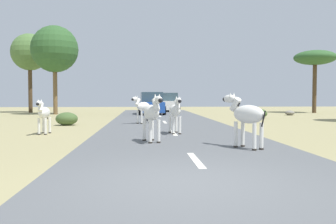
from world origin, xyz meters
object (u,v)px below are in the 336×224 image
at_px(car_0, 167,103).
at_px(car_1, 151,104).
at_px(rock_1, 290,113).
at_px(zebra_2, 44,113).
at_px(tree_4, 55,49).
at_px(tree_1, 30,53).
at_px(bush_1, 259,113).
at_px(tree_2, 315,59).
at_px(zebra_4, 152,113).
at_px(zebra_1, 246,115).
at_px(zebra_3, 142,107).
at_px(bush_4, 67,119).
at_px(zebra_0, 175,111).

relative_size(car_0, car_1, 1.01).
bearing_deg(rock_1, car_0, 141.18).
height_order(zebra_2, tree_4, tree_4).
height_order(tree_1, bush_1, tree_1).
relative_size(zebra_2, bush_1, 1.38).
xyz_separation_m(zebra_2, tree_2, (18.88, 17.11, 3.97)).
bearing_deg(car_0, car_1, -109.80).
relative_size(zebra_2, tree_2, 0.26).
bearing_deg(car_1, zebra_4, -93.78).
xyz_separation_m(tree_2, rock_1, (-3.76, -3.80, -4.59)).
relative_size(zebra_1, tree_1, 0.22).
xyz_separation_m(tree_1, tree_4, (3.01, -3.46, -0.13)).
relative_size(zebra_3, zebra_4, 0.94).
bearing_deg(bush_4, tree_4, 105.83).
bearing_deg(rock_1, tree_4, 172.10).
bearing_deg(zebra_3, tree_4, -20.53).
xyz_separation_m(bush_1, rock_1, (3.54, 3.55, -0.13)).
distance_m(bush_4, rock_1, 17.58).
distance_m(zebra_0, tree_1, 23.33).
relative_size(tree_4, bush_4, 6.50).
bearing_deg(zebra_4, tree_2, -141.60).
distance_m(zebra_1, rock_1, 19.82).
relative_size(tree_1, tree_4, 0.99).
xyz_separation_m(car_1, tree_1, (-10.74, 4.59, 4.51)).
bearing_deg(tree_1, tree_4, -49.02).
bearing_deg(zebra_4, zebra_1, 134.17).
xyz_separation_m(tree_2, bush_4, (-18.92, -12.71, -4.45)).
distance_m(zebra_1, zebra_2, 8.05).
distance_m(zebra_4, bush_1, 14.89).
bearing_deg(rock_1, bush_4, -149.56).
height_order(zebra_4, tree_4, tree_4).
bearing_deg(zebra_2, car_1, -106.03).
xyz_separation_m(car_0, tree_1, (-12.39, -1.25, 4.51)).
distance_m(zebra_3, tree_1, 18.31).
relative_size(tree_1, bush_4, 6.41).
bearing_deg(tree_1, bush_1, -28.16).
bearing_deg(tree_2, tree_1, 174.97).
relative_size(zebra_1, zebra_4, 0.99).
bearing_deg(car_0, zebra_1, -92.87).
height_order(car_1, tree_2, tree_2).
height_order(zebra_2, bush_1, zebra_2).
xyz_separation_m(car_0, bush_1, (5.49, -10.82, -0.53)).
bearing_deg(car_0, zebra_4, -98.89).
bearing_deg(car_1, tree_1, 154.20).
height_order(car_0, tree_4, tree_4).
height_order(car_0, tree_2, tree_2).
bearing_deg(car_1, zebra_3, -96.48).
distance_m(zebra_2, car_0, 21.45).
bearing_deg(zebra_4, car_1, -106.54).
relative_size(bush_1, rock_1, 1.46).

